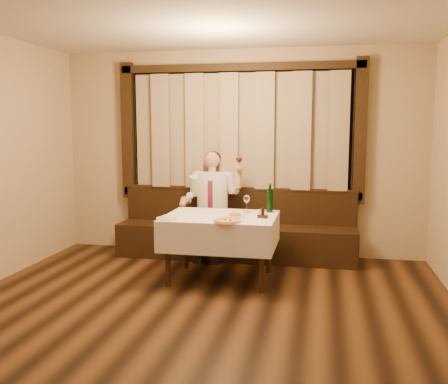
% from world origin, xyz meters
% --- Properties ---
extents(room, '(5.01, 6.01, 2.81)m').
position_xyz_m(room, '(-0.00, 0.97, 1.50)').
color(room, black).
rests_on(room, ground).
extents(banquette, '(3.20, 0.61, 0.94)m').
position_xyz_m(banquette, '(0.00, 2.72, 0.31)').
color(banquette, black).
rests_on(banquette, ground).
extents(dining_table, '(1.27, 0.97, 0.76)m').
position_xyz_m(dining_table, '(0.00, 1.70, 0.65)').
color(dining_table, black).
rests_on(dining_table, ground).
extents(pizza, '(0.31, 0.31, 0.03)m').
position_xyz_m(pizza, '(0.15, 1.32, 0.77)').
color(pizza, white).
rests_on(pizza, dining_table).
extents(pasta_red, '(0.24, 0.24, 0.08)m').
position_xyz_m(pasta_red, '(0.17, 1.66, 0.79)').
color(pasta_red, white).
rests_on(pasta_red, dining_table).
extents(pasta_cream, '(0.24, 0.24, 0.08)m').
position_xyz_m(pasta_cream, '(-0.53, 1.36, 0.79)').
color(pasta_cream, white).
rests_on(pasta_cream, dining_table).
extents(green_bottle, '(0.08, 0.08, 0.35)m').
position_xyz_m(green_bottle, '(0.53, 2.02, 0.90)').
color(green_bottle, '#0D4112').
rests_on(green_bottle, dining_table).
extents(table_wine_glass, '(0.08, 0.08, 0.21)m').
position_xyz_m(table_wine_glass, '(0.26, 1.95, 0.91)').
color(table_wine_glass, white).
rests_on(table_wine_glass, dining_table).
extents(cruet_caddy, '(0.12, 0.09, 0.12)m').
position_xyz_m(cruet_caddy, '(0.49, 1.63, 0.80)').
color(cruet_caddy, black).
rests_on(cruet_caddy, dining_table).
extents(seated_man, '(0.79, 0.59, 1.44)m').
position_xyz_m(seated_man, '(-0.31, 2.63, 0.83)').
color(seated_man, black).
rests_on(seated_man, ground).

